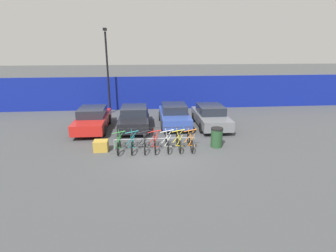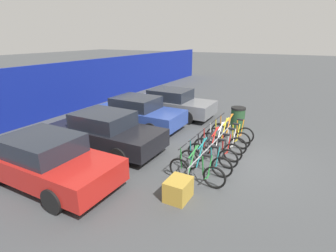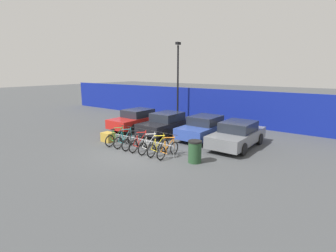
{
  "view_description": "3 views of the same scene",
  "coord_description": "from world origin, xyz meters",
  "px_view_note": "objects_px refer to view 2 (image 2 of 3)",
  "views": [
    {
      "loc": [
        -0.66,
        -11.92,
        5.15
      ],
      "look_at": [
        0.55,
        1.7,
        0.89
      ],
      "focal_mm": 28.0,
      "sensor_mm": 36.0,
      "label": 1
    },
    {
      "loc": [
        -8.12,
        -1.88,
        3.94
      ],
      "look_at": [
        -1.1,
        1.94,
        1.21
      ],
      "focal_mm": 28.0,
      "sensor_mm": 36.0,
      "label": 2
    },
    {
      "loc": [
        8.93,
        -9.18,
        4.18
      ],
      "look_at": [
        0.42,
        2.1,
        1.13
      ],
      "focal_mm": 28.0,
      "sensor_mm": 36.0,
      "label": 3
    }
  ],
  "objects_px": {
    "car_grey": "(172,103)",
    "trash_bin": "(238,119)",
    "car_red": "(46,160)",
    "car_black": "(106,132)",
    "bicycle_teal": "(205,162)",
    "bicycle_black": "(212,154)",
    "bike_rack": "(213,144)",
    "cargo_crate": "(178,189)",
    "bicycle_red": "(217,148)",
    "bicycle_orange": "(232,132)",
    "car_blue": "(138,112)",
    "bicycle_yellow": "(228,137)",
    "bicycle_white": "(223,142)",
    "bicycle_green": "(196,171)"
  },
  "relations": [
    {
      "from": "bicycle_orange",
      "to": "cargo_crate",
      "type": "bearing_deg",
      "value": 178.47
    },
    {
      "from": "car_grey",
      "to": "car_red",
      "type": "bearing_deg",
      "value": -179.93
    },
    {
      "from": "car_red",
      "to": "bicycle_red",
      "type": "bearing_deg",
      "value": -44.69
    },
    {
      "from": "car_blue",
      "to": "trash_bin",
      "type": "relative_size",
      "value": 4.01
    },
    {
      "from": "bicycle_yellow",
      "to": "car_grey",
      "type": "xyz_separation_m",
      "value": [
        2.58,
        3.72,
        0.31
      ]
    },
    {
      "from": "bicycle_yellow",
      "to": "car_black",
      "type": "height_order",
      "value": "car_black"
    },
    {
      "from": "car_grey",
      "to": "trash_bin",
      "type": "distance_m",
      "value": 3.6
    },
    {
      "from": "bicycle_white",
      "to": "car_blue",
      "type": "height_order",
      "value": "car_blue"
    },
    {
      "from": "car_black",
      "to": "cargo_crate",
      "type": "height_order",
      "value": "car_black"
    },
    {
      "from": "trash_bin",
      "to": "cargo_crate",
      "type": "height_order",
      "value": "trash_bin"
    },
    {
      "from": "bike_rack",
      "to": "bicycle_white",
      "type": "height_order",
      "value": "bicycle_white"
    },
    {
      "from": "bike_rack",
      "to": "cargo_crate",
      "type": "bearing_deg",
      "value": -179.23
    },
    {
      "from": "bicycle_yellow",
      "to": "trash_bin",
      "type": "bearing_deg",
      "value": 5.16
    },
    {
      "from": "bike_rack",
      "to": "car_blue",
      "type": "relative_size",
      "value": 1.01
    },
    {
      "from": "car_grey",
      "to": "cargo_crate",
      "type": "relative_size",
      "value": 6.11
    },
    {
      "from": "bicycle_red",
      "to": "bicycle_orange",
      "type": "height_order",
      "value": "same"
    },
    {
      "from": "bicycle_teal",
      "to": "trash_bin",
      "type": "xyz_separation_m",
      "value": [
        4.39,
        0.16,
        0.14
      ]
    },
    {
      "from": "bicycle_orange",
      "to": "trash_bin",
      "type": "relative_size",
      "value": 1.66
    },
    {
      "from": "car_red",
      "to": "bicycle_black",
      "type": "bearing_deg",
      "value": -48.9
    },
    {
      "from": "bicycle_red",
      "to": "bicycle_yellow",
      "type": "relative_size",
      "value": 1.0
    },
    {
      "from": "car_blue",
      "to": "car_black",
      "type": "bearing_deg",
      "value": -170.79
    },
    {
      "from": "bicycle_orange",
      "to": "car_red",
      "type": "bearing_deg",
      "value": 146.24
    },
    {
      "from": "cargo_crate",
      "to": "bicycle_teal",
      "type": "bearing_deg",
      "value": -4.07
    },
    {
      "from": "bicycle_green",
      "to": "trash_bin",
      "type": "relative_size",
      "value": 1.66
    },
    {
      "from": "bicycle_green",
      "to": "bicycle_teal",
      "type": "bearing_deg",
      "value": -1.98
    },
    {
      "from": "car_black",
      "to": "trash_bin",
      "type": "height_order",
      "value": "car_black"
    },
    {
      "from": "car_red",
      "to": "car_blue",
      "type": "height_order",
      "value": "same"
    },
    {
      "from": "bicycle_green",
      "to": "car_black",
      "type": "bearing_deg",
      "value": 78.45
    },
    {
      "from": "bicycle_teal",
      "to": "bicycle_black",
      "type": "relative_size",
      "value": 1.0
    },
    {
      "from": "bicycle_black",
      "to": "car_black",
      "type": "bearing_deg",
      "value": 100.41
    },
    {
      "from": "bicycle_black",
      "to": "trash_bin",
      "type": "relative_size",
      "value": 1.66
    },
    {
      "from": "car_blue",
      "to": "trash_bin",
      "type": "distance_m",
      "value": 4.45
    },
    {
      "from": "bicycle_teal",
      "to": "bicycle_black",
      "type": "xyz_separation_m",
      "value": [
        0.63,
        0.0,
        0.0
      ]
    },
    {
      "from": "bicycle_red",
      "to": "car_red",
      "type": "bearing_deg",
      "value": 139.24
    },
    {
      "from": "bicycle_yellow",
      "to": "bicycle_orange",
      "type": "xyz_separation_m",
      "value": [
        0.61,
        0.0,
        0.0
      ]
    },
    {
      "from": "bicycle_orange",
      "to": "car_black",
      "type": "xyz_separation_m",
      "value": [
        -2.98,
        3.81,
        0.31
      ]
    },
    {
      "from": "car_red",
      "to": "trash_bin",
      "type": "bearing_deg",
      "value": -26.9
    },
    {
      "from": "bicycle_white",
      "to": "car_black",
      "type": "bearing_deg",
      "value": 113.45
    },
    {
      "from": "bicycle_teal",
      "to": "car_red",
      "type": "distance_m",
      "value": 4.54
    },
    {
      "from": "cargo_crate",
      "to": "bicycle_yellow",
      "type": "bearing_deg",
      "value": -1.63
    },
    {
      "from": "car_black",
      "to": "trash_bin",
      "type": "relative_size",
      "value": 4.08
    },
    {
      "from": "bike_rack",
      "to": "bicycle_orange",
      "type": "distance_m",
      "value": 1.82
    },
    {
      "from": "bicycle_teal",
      "to": "car_black",
      "type": "height_order",
      "value": "car_black"
    },
    {
      "from": "car_black",
      "to": "cargo_crate",
      "type": "relative_size",
      "value": 6.01
    },
    {
      "from": "bicycle_black",
      "to": "bicycle_orange",
      "type": "bearing_deg",
      "value": 0.76
    },
    {
      "from": "car_red",
      "to": "car_black",
      "type": "height_order",
      "value": "same"
    },
    {
      "from": "bicycle_teal",
      "to": "cargo_crate",
      "type": "height_order",
      "value": "bicycle_teal"
    },
    {
      "from": "cargo_crate",
      "to": "bicycle_red",
      "type": "bearing_deg",
      "value": -2.36
    },
    {
      "from": "car_red",
      "to": "car_black",
      "type": "distance_m",
      "value": 2.59
    },
    {
      "from": "bicycle_teal",
      "to": "bicycle_orange",
      "type": "height_order",
      "value": "same"
    }
  ]
}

